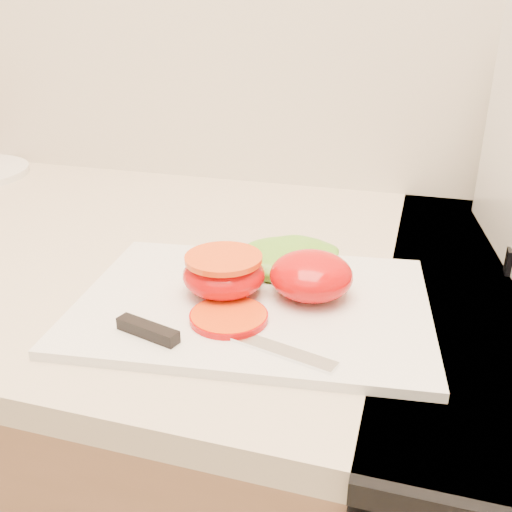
# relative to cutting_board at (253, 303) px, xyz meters

# --- Properties ---
(cutting_board) EXTENTS (0.39, 0.30, 0.01)m
(cutting_board) POSITION_rel_cutting_board_xyz_m (0.00, 0.00, 0.00)
(cutting_board) COLOR silver
(cutting_board) RESTS_ON counter
(tomato_half_dome) EXTENTS (0.09, 0.09, 0.05)m
(tomato_half_dome) POSITION_rel_cutting_board_xyz_m (0.06, 0.02, 0.03)
(tomato_half_dome) COLOR #CE0100
(tomato_half_dome) RESTS_ON cutting_board
(tomato_half_cut) EXTENTS (0.09, 0.09, 0.04)m
(tomato_half_cut) POSITION_rel_cutting_board_xyz_m (-0.03, 0.00, 0.03)
(tomato_half_cut) COLOR #CE0100
(tomato_half_cut) RESTS_ON cutting_board
(tomato_slice_0) EXTENTS (0.07, 0.07, 0.01)m
(tomato_slice_0) POSITION_rel_cutting_board_xyz_m (-0.01, -0.05, 0.01)
(tomato_slice_0) COLOR #F74D12
(tomato_slice_0) RESTS_ON cutting_board
(lettuce_leaf_0) EXTENTS (0.15, 0.14, 0.03)m
(lettuce_leaf_0) POSITION_rel_cutting_board_xyz_m (0.02, 0.08, 0.02)
(lettuce_leaf_0) COLOR #68BF32
(lettuce_leaf_0) RESTS_ON cutting_board
(knife) EXTENTS (0.21, 0.06, 0.01)m
(knife) POSITION_rel_cutting_board_xyz_m (-0.03, -0.09, 0.01)
(knife) COLOR silver
(knife) RESTS_ON cutting_board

